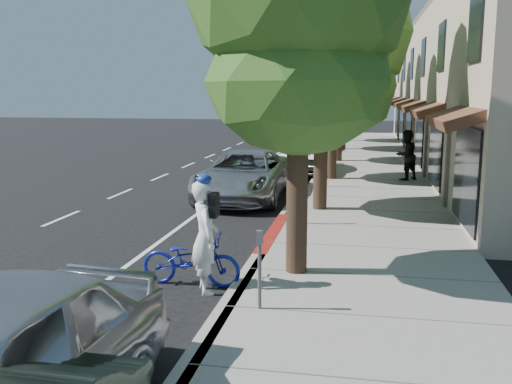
% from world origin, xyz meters
% --- Properties ---
extents(ground, '(120.00, 120.00, 0.00)m').
position_xyz_m(ground, '(0.00, 0.00, 0.00)').
color(ground, black).
rests_on(ground, ground).
extents(sidewalk, '(4.60, 56.00, 0.15)m').
position_xyz_m(sidewalk, '(2.30, 8.00, 0.07)').
color(sidewalk, gray).
rests_on(sidewalk, ground).
extents(curb, '(0.30, 56.00, 0.15)m').
position_xyz_m(curb, '(0.00, 8.00, 0.07)').
color(curb, '#9E998E').
rests_on(curb, ground).
extents(curb_red_segment, '(0.32, 4.00, 0.15)m').
position_xyz_m(curb_red_segment, '(0.00, 1.00, 0.07)').
color(curb_red_segment, maroon).
rests_on(curb_red_segment, ground).
extents(street_tree_0, '(4.00, 4.00, 7.76)m').
position_xyz_m(street_tree_0, '(0.90, -2.00, 4.95)').
color(street_tree_0, black).
rests_on(street_tree_0, ground).
extents(street_tree_1, '(5.00, 5.00, 8.05)m').
position_xyz_m(street_tree_1, '(0.90, 4.00, 4.95)').
color(street_tree_1, black).
rests_on(street_tree_1, ground).
extents(street_tree_2, '(4.68, 4.68, 7.65)m').
position_xyz_m(street_tree_2, '(0.90, 10.00, 4.73)').
color(street_tree_2, black).
rests_on(street_tree_2, ground).
extents(street_tree_3, '(4.68, 4.68, 8.05)m').
position_xyz_m(street_tree_3, '(0.90, 16.00, 5.02)').
color(street_tree_3, black).
rests_on(street_tree_3, ground).
extents(street_tree_4, '(5.07, 5.07, 7.95)m').
position_xyz_m(street_tree_4, '(0.90, 22.00, 4.86)').
color(street_tree_4, black).
rests_on(street_tree_4, ground).
extents(street_tree_5, '(4.74, 4.74, 7.85)m').
position_xyz_m(street_tree_5, '(0.90, 28.00, 4.86)').
color(street_tree_5, black).
rests_on(street_tree_5, ground).
extents(cyclist, '(0.75, 0.87, 2.00)m').
position_xyz_m(cyclist, '(-0.60, -3.00, 1.00)').
color(cyclist, white).
rests_on(cyclist, ground).
extents(bicycle, '(1.87, 0.68, 0.97)m').
position_xyz_m(bicycle, '(-0.95, -2.74, 0.49)').
color(bicycle, '#17209F').
rests_on(bicycle, ground).
extents(silver_suv, '(2.70, 5.75, 1.59)m').
position_xyz_m(silver_suv, '(-1.73, 5.86, 0.80)').
color(silver_suv, '#B8B8BD').
rests_on(silver_suv, ground).
extents(dark_sedan, '(2.12, 5.13, 1.65)m').
position_xyz_m(dark_sedan, '(-0.58, 12.23, 0.83)').
color(dark_sedan, '#222527').
rests_on(dark_sedan, ground).
extents(white_pickup, '(2.55, 5.54, 1.57)m').
position_xyz_m(white_pickup, '(-1.02, 21.00, 0.78)').
color(white_pickup, silver).
rests_on(white_pickup, ground).
extents(dark_suv_far, '(2.52, 4.99, 1.63)m').
position_xyz_m(dark_suv_far, '(-1.39, 21.50, 0.81)').
color(dark_suv_far, black).
rests_on(dark_suv_far, ground).
extents(pedestrian, '(1.19, 1.17, 1.93)m').
position_xyz_m(pedestrian, '(3.75, 10.13, 1.12)').
color(pedestrian, black).
rests_on(pedestrian, sidewalk).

